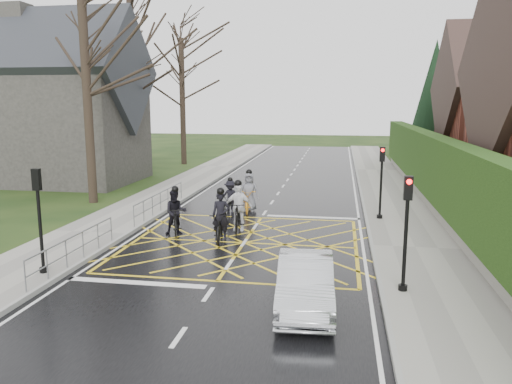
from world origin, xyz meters
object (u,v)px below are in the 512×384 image
(cyclist_rear, at_px, (220,223))
(cyclist_back, at_px, (175,216))
(cyclist_front, at_px, (238,212))
(cyclist_mid, at_px, (230,200))
(car, at_px, (305,283))
(cyclist_lead, at_px, (249,197))

(cyclist_rear, height_order, cyclist_back, cyclist_rear)
(cyclist_back, height_order, cyclist_front, cyclist_front)
(cyclist_mid, bearing_deg, cyclist_rear, -81.25)
(cyclist_back, distance_m, car, 8.16)
(car, bearing_deg, cyclist_front, 110.36)
(cyclist_lead, bearing_deg, cyclist_back, -120.05)
(cyclist_back, relative_size, car, 0.51)
(cyclist_front, height_order, car, cyclist_front)
(cyclist_front, relative_size, cyclist_lead, 0.99)
(cyclist_rear, bearing_deg, cyclist_back, 158.66)
(cyclist_rear, bearing_deg, cyclist_mid, 88.77)
(cyclist_back, xyz_separation_m, car, (5.43, -6.09, -0.08))
(cyclist_back, bearing_deg, cyclist_mid, 52.61)
(cyclist_front, height_order, cyclist_lead, cyclist_front)
(cyclist_rear, relative_size, car, 0.54)
(cyclist_mid, xyz_separation_m, car, (4.17, -10.12, 0.03))
(cyclist_mid, distance_m, car, 10.94)
(cyclist_rear, xyz_separation_m, cyclist_mid, (-0.62, 4.43, -0.03))
(cyclist_rear, xyz_separation_m, cyclist_back, (-1.88, 0.40, 0.08))
(cyclist_rear, height_order, cyclist_lead, cyclist_lead)
(cyclist_rear, relative_size, cyclist_mid, 1.22)
(cyclist_back, xyz_separation_m, cyclist_lead, (2.05, 4.50, -0.03))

